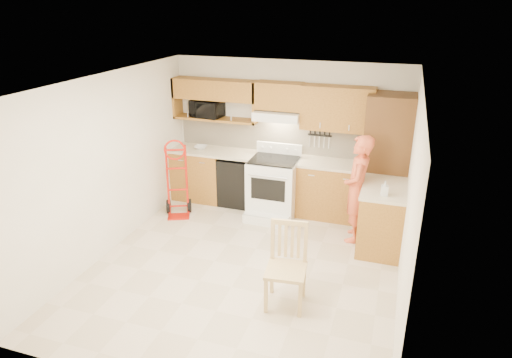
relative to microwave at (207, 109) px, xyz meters
The scene contains 28 objects.
floor 3.01m from the microwave, 55.84° to the right, with size 4.00×4.50×0.02m, color #BFAD8F.
ceiling 2.67m from the microwave, 55.84° to the right, with size 4.00×4.50×0.02m, color white.
wall_back 1.48m from the microwave, ahead, with size 4.00×0.02×2.50m, color white.
wall_front 4.59m from the microwave, 71.96° to the right, with size 4.00×0.02×2.50m, color white.
wall_left 2.20m from the microwave, 105.93° to the right, with size 0.02×4.50×2.50m, color white.
wall_right 4.03m from the microwave, 31.33° to the right, with size 0.02×4.50×2.50m, color white.
backsplash 1.49m from the microwave, ahead, with size 3.92×0.03×0.55m, color beige.
lower_cab_left 1.20m from the microwave, 135.05° to the right, with size 0.90×0.60×0.90m, color #A7712D.
dishwasher 1.37m from the microwave, 12.39° to the right, with size 0.60×0.60×0.85m, color black.
lower_cab_right 2.54m from the microwave, ahead, with size 1.14×0.60×0.90m, color #A7712D.
countertop_left 0.75m from the microwave, 39.33° to the right, with size 1.50×0.63×0.04m, color #BFB196.
countertop_right 2.36m from the microwave, ahead, with size 1.14×0.63×0.04m, color #BFB196.
cab_return_right 3.46m from the microwave, 16.71° to the right, with size 0.60×1.00×0.90m, color #A7712D.
countertop_return 3.33m from the microwave, 16.71° to the right, with size 0.63×1.00×0.04m, color #BFB196.
pantry_tall 3.12m from the microwave, ahead, with size 0.70×0.60×2.10m, color #4F2E17.
upper_cab_left 0.38m from the microwave, ahead, with size 1.50×0.33×0.34m, color #A7712D.
upper_shelf_mw 0.24m from the microwave, ahead, with size 1.50×0.33×0.04m, color #A7712D.
upper_cab_center 1.33m from the microwave, ahead, with size 0.76×0.33×0.44m, color #A7712D.
upper_cab_right 2.25m from the microwave, ahead, with size 1.14×0.33×0.70m, color #A7712D.
range_hood 1.30m from the microwave, ahead, with size 0.76×0.46×0.14m, color white.
knife_strip 2.01m from the microwave, ahead, with size 0.40×0.05×0.29m, color black, non-canonical shape.
microwave is the anchor object (origin of this frame).
range 1.75m from the microwave, 17.60° to the right, with size 0.78×1.03×1.16m, color white, non-canonical shape.
person 2.96m from the microwave, 16.72° to the right, with size 0.59×0.39×1.63m, color #DF5B38.
hand_truck 1.40m from the microwave, 100.79° to the right, with size 0.47×0.43×1.19m, color red, non-canonical shape.
dining_chair 3.63m from the microwave, 51.51° to the right, with size 0.46×0.50×1.02m, color #D7B677, non-canonical shape.
soap_bottle 3.40m from the microwave, 21.55° to the right, with size 0.09×0.09×0.21m, color white.
bowl 0.69m from the microwave, 122.97° to the right, with size 0.22×0.22×0.05m, color white.
Camera 1 is at (1.80, -4.99, 3.40)m, focal length 31.78 mm.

